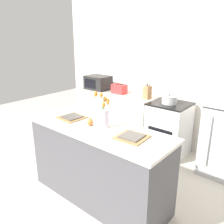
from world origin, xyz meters
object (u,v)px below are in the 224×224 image
(pear_figurine, at_px, (90,122))
(plate_setting_left, at_px, (72,117))
(stove_range, at_px, (169,129))
(plate_setting_right, at_px, (132,137))
(knife_block, at_px, (147,92))
(flower_vase, at_px, (104,115))
(toaster, at_px, (119,89))
(microwave, at_px, (98,82))
(cooking_pot, at_px, (169,100))

(pear_figurine, xyz_separation_m, plate_setting_left, (-0.37, 0.04, -0.04))
(stove_range, height_order, plate_setting_right, plate_setting_right)
(pear_figurine, xyz_separation_m, knife_block, (-0.25, 1.62, 0.01))
(flower_vase, relative_size, toaster, 1.54)
(plate_setting_left, bearing_deg, microwave, 123.53)
(flower_vase, bearing_deg, stove_range, 88.33)
(pear_figurine, distance_m, cooking_pot, 1.60)
(stove_range, xyz_separation_m, plate_setting_left, (-0.57, -1.58, 0.51))
(stove_range, xyz_separation_m, knife_block, (-0.44, -0.01, 0.56))
(plate_setting_right, distance_m, cooking_pot, 1.60)
(plate_setting_left, bearing_deg, cooking_pot, 70.36)
(flower_vase, distance_m, plate_setting_right, 0.43)
(knife_block, bearing_deg, stove_range, 0.86)
(cooking_pot, xyz_separation_m, microwave, (-1.60, 0.03, 0.07))
(pear_figurine, height_order, plate_setting_right, pear_figurine)
(pear_figurine, xyz_separation_m, toaster, (-0.86, 1.62, -0.01))
(plate_setting_right, distance_m, microwave, 2.54)
(plate_setting_left, relative_size, plate_setting_right, 1.00)
(stove_range, bearing_deg, pear_figurine, -96.92)
(flower_vase, xyz_separation_m, plate_setting_right, (0.41, -0.03, -0.14))
(plate_setting_left, bearing_deg, stove_range, 70.33)
(microwave, xyz_separation_m, knife_block, (1.17, -0.01, -0.02))
(pear_figurine, relative_size, plate_setting_left, 0.38)
(flower_vase, relative_size, cooking_pot, 1.78)
(pear_figurine, bearing_deg, toaster, 118.08)
(cooking_pot, bearing_deg, flower_vase, -91.22)
(stove_range, relative_size, plate_setting_right, 2.81)
(toaster, bearing_deg, stove_range, 0.23)
(flower_vase, bearing_deg, plate_setting_left, -176.83)
(stove_range, relative_size, cooking_pot, 3.69)
(toaster, relative_size, knife_block, 1.04)
(flower_vase, xyz_separation_m, pear_figurine, (-0.15, -0.07, -0.10))
(stove_range, height_order, pear_figurine, pear_figurine)
(flower_vase, height_order, cooking_pot, flower_vase)
(flower_vase, height_order, plate_setting_right, flower_vase)
(stove_range, height_order, knife_block, knife_block)
(toaster, bearing_deg, cooking_pot, -1.59)
(toaster, relative_size, cooking_pot, 1.16)
(stove_range, bearing_deg, plate_setting_left, -109.67)
(microwave, relative_size, knife_block, 1.78)
(toaster, relative_size, microwave, 0.58)
(plate_setting_right, xyz_separation_m, toaster, (-1.43, 1.58, 0.03))
(stove_range, xyz_separation_m, toaster, (-1.06, -0.00, 0.53))
(stove_range, height_order, toaster, toaster)
(stove_range, xyz_separation_m, plate_setting_right, (0.37, -1.58, 0.51))
(plate_setting_left, xyz_separation_m, cooking_pot, (0.55, 1.55, 0.01))
(cooking_pot, bearing_deg, microwave, 178.83)
(flower_vase, relative_size, plate_setting_left, 1.35)
(plate_setting_left, relative_size, microwave, 0.66)
(knife_block, bearing_deg, microwave, 179.71)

